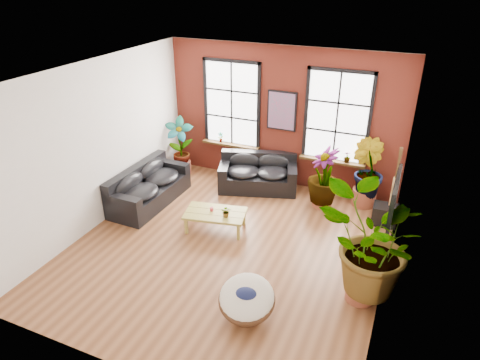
% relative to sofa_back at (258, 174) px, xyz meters
% --- Properties ---
extents(room, '(6.04, 6.54, 3.54)m').
position_rel_sofa_back_xyz_m(room, '(0.39, -2.52, 1.35)').
color(room, brown).
rests_on(room, ground).
extents(sofa_back, '(2.12, 1.48, 0.89)m').
position_rel_sofa_back_xyz_m(sofa_back, '(0.00, 0.00, 0.00)').
color(sofa_back, black).
rests_on(sofa_back, ground).
extents(sofa_left, '(0.98, 2.25, 0.88)m').
position_rel_sofa_back_xyz_m(sofa_left, '(-2.16, -1.73, -0.00)').
color(sofa_left, black).
rests_on(sofa_left, ground).
extents(coffee_table, '(1.40, 0.97, 0.49)m').
position_rel_sofa_back_xyz_m(coffee_table, '(-0.15, -2.16, -0.04)').
color(coffee_table, olive).
rests_on(coffee_table, ground).
extents(papasan_chair, '(1.09, 1.10, 0.69)m').
position_rel_sofa_back_xyz_m(papasan_chair, '(1.46, -4.29, -0.05)').
color(papasan_chair, '#4F301C').
rests_on(papasan_chair, ground).
extents(poster, '(0.74, 0.06, 0.98)m').
position_rel_sofa_back_xyz_m(poster, '(0.39, 0.51, 1.55)').
color(poster, black).
rests_on(poster, room).
extents(tv_wall_unit, '(0.13, 1.86, 1.20)m').
position_rel_sofa_back_xyz_m(tv_wall_unit, '(3.32, -2.07, 1.14)').
color(tv_wall_unit, black).
rests_on(tv_wall_unit, room).
extents(media_box, '(0.54, 0.46, 0.44)m').
position_rel_sofa_back_xyz_m(media_box, '(3.18, -0.49, -0.18)').
color(media_box, black).
rests_on(media_box, ground).
extents(pot_back_left, '(0.51, 0.51, 0.35)m').
position_rel_sofa_back_xyz_m(pot_back_left, '(-2.22, -0.02, -0.22)').
color(pot_back_left, '#974831').
rests_on(pot_back_left, ground).
extents(pot_back_right, '(0.58, 0.58, 0.41)m').
position_rel_sofa_back_xyz_m(pot_back_right, '(2.63, 0.19, -0.20)').
color(pot_back_right, '#974831').
rests_on(pot_back_right, ground).
extents(pot_right_wall, '(0.53, 0.53, 0.36)m').
position_rel_sofa_back_xyz_m(pot_right_wall, '(3.08, -3.15, -0.22)').
color(pot_right_wall, '#974831').
rests_on(pot_right_wall, ground).
extents(pot_mid, '(0.58, 0.58, 0.33)m').
position_rel_sofa_back_xyz_m(pot_mid, '(1.74, -0.27, -0.24)').
color(pot_mid, '#974831').
rests_on(pot_mid, ground).
extents(floor_plant_back_left, '(0.89, 0.76, 1.43)m').
position_rel_sofa_back_xyz_m(floor_plant_back_left, '(-2.25, -0.02, 0.47)').
color(floor_plant_back_left, '#255516').
rests_on(floor_plant_back_left, ground).
extents(floor_plant_back_right, '(1.04, 1.02, 1.48)m').
position_rel_sofa_back_xyz_m(floor_plant_back_right, '(2.60, 0.22, 0.49)').
color(floor_plant_back_right, '#255516').
rests_on(floor_plant_back_right, ground).
extents(floor_plant_right_wall, '(2.05, 1.91, 1.85)m').
position_rel_sofa_back_xyz_m(floor_plant_right_wall, '(3.12, -3.14, 0.68)').
color(floor_plant_right_wall, '#255516').
rests_on(floor_plant_right_wall, ground).
extents(floor_plant_mid, '(1.05, 1.05, 1.34)m').
position_rel_sofa_back_xyz_m(floor_plant_mid, '(1.73, -0.30, 0.41)').
color(floor_plant_mid, '#255516').
rests_on(floor_plant_mid, ground).
extents(table_plant, '(0.26, 0.24, 0.24)m').
position_rel_sofa_back_xyz_m(table_plant, '(0.14, -2.22, 0.13)').
color(table_plant, '#255516').
rests_on(table_plant, coffee_table).
extents(sill_plant_left, '(0.17, 0.17, 0.27)m').
position_rel_sofa_back_xyz_m(sill_plant_left, '(-1.26, 0.46, 0.63)').
color(sill_plant_left, '#255516').
rests_on(sill_plant_left, room).
extents(sill_plant_right, '(0.19, 0.19, 0.27)m').
position_rel_sofa_back_xyz_m(sill_plant_right, '(2.09, 0.46, 0.63)').
color(sill_plant_right, '#255516').
rests_on(sill_plant_right, room).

